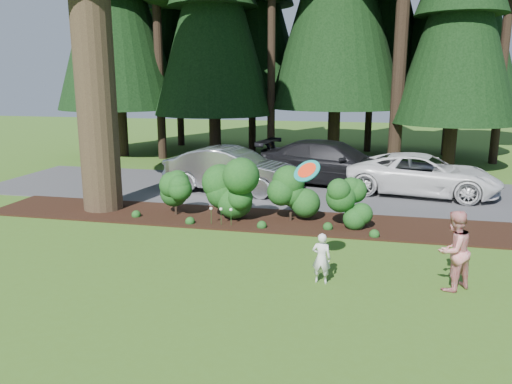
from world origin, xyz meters
The scene contains 11 objects.
ground centered at (0.00, 0.00, 0.00)m, with size 80.00×80.00×0.00m, color #3C611B.
mulch_bed centered at (0.00, 3.25, 0.03)m, with size 16.00×2.50×0.05m, color black.
driveway centered at (0.00, 7.50, 0.01)m, with size 22.00×6.00×0.03m, color #38383A.
shrub_row centered at (0.77, 3.14, 0.81)m, with size 6.53×1.60×1.61m.
lily_cluster centered at (-0.30, 2.40, 0.50)m, with size 0.69×0.09×0.57m.
car_silver_wagon centered at (-1.17, 6.82, 0.86)m, with size 1.76×5.04×1.66m, color #A9AAAE.
car_white_suv centered at (5.79, 7.84, 0.78)m, with size 2.48×5.39×1.50m, color silver.
car_dark_suv centered at (2.41, 9.01, 0.90)m, with size 2.44×5.99×1.74m, color black.
child centered at (2.91, -1.08, 0.54)m, with size 0.40×0.26×1.08m, color silver.
adult centered at (5.52, -0.84, 0.83)m, with size 0.80×0.63×1.65m, color red.
frisbee centered at (2.58, -1.22, 2.40)m, with size 0.65×0.49×0.54m.
Camera 1 is at (3.72, -10.96, 4.18)m, focal length 35.00 mm.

